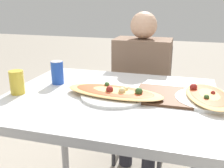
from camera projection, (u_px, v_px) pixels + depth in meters
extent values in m
cube|color=silver|center=(110.00, 99.00, 1.26)|extent=(1.01, 0.84, 0.04)
cylinder|color=#99999E|center=(63.00, 125.00, 1.83)|extent=(0.05, 0.05, 0.72)
cylinder|color=#99999E|center=(197.00, 144.00, 1.60)|extent=(0.05, 0.05, 0.72)
cube|color=black|center=(141.00, 106.00, 1.97)|extent=(0.40, 0.40, 0.04)
cube|color=black|center=(146.00, 71.00, 2.07)|extent=(0.38, 0.03, 0.41)
cylinder|color=#38383D|center=(160.00, 148.00, 1.84)|extent=(0.03, 0.03, 0.42)
cylinder|color=#38383D|center=(114.00, 141.00, 1.93)|extent=(0.03, 0.03, 0.42)
cylinder|color=#38383D|center=(165.00, 126.00, 2.15)|extent=(0.03, 0.03, 0.42)
cylinder|color=#38383D|center=(124.00, 121.00, 2.24)|extent=(0.03, 0.03, 0.42)
cylinder|color=#2D2D38|center=(149.00, 141.00, 1.90)|extent=(0.10, 0.10, 0.46)
cylinder|color=#2D2D38|center=(126.00, 137.00, 1.94)|extent=(0.10, 0.10, 0.46)
cube|color=brown|center=(142.00, 73.00, 1.86)|extent=(0.39, 0.23, 0.49)
sphere|color=tan|center=(144.00, 25.00, 1.75)|extent=(0.18, 0.18, 0.18)
cylinder|color=white|center=(114.00, 95.00, 1.24)|extent=(0.31, 0.31, 0.01)
ellipsoid|color=#E0AD66|center=(114.00, 92.00, 1.24)|extent=(0.49, 0.24, 0.02)
ellipsoid|color=#C14C28|center=(114.00, 91.00, 1.23)|extent=(0.40, 0.19, 0.01)
sphere|color=#335928|center=(139.00, 92.00, 1.19)|extent=(0.04, 0.04, 0.04)
sphere|color=#335928|center=(107.00, 84.00, 1.30)|extent=(0.03, 0.03, 0.03)
sphere|color=beige|center=(126.00, 89.00, 1.24)|extent=(0.02, 0.02, 0.02)
sphere|color=maroon|center=(110.00, 90.00, 1.22)|extent=(0.03, 0.03, 0.03)
sphere|color=beige|center=(122.00, 91.00, 1.20)|extent=(0.03, 0.03, 0.03)
cylinder|color=#1E47B2|center=(57.00, 73.00, 1.42)|extent=(0.07, 0.07, 0.12)
cylinder|color=silver|center=(57.00, 62.00, 1.40)|extent=(0.06, 0.06, 0.00)
cylinder|color=gold|center=(17.00, 82.00, 1.27)|extent=(0.07, 0.07, 0.11)
cube|color=brown|center=(184.00, 97.00, 1.22)|extent=(0.46, 0.27, 0.01)
cylinder|color=white|center=(208.00, 99.00, 1.19)|extent=(0.30, 0.30, 0.01)
ellipsoid|color=#E0AD66|center=(209.00, 96.00, 1.18)|extent=(0.26, 0.39, 0.02)
ellipsoid|color=#C14C28|center=(209.00, 95.00, 1.18)|extent=(0.21, 0.32, 0.01)
sphere|color=maroon|center=(213.00, 93.00, 1.19)|extent=(0.02, 0.02, 0.02)
sphere|color=#335928|center=(207.00, 97.00, 1.13)|extent=(0.02, 0.02, 0.02)
sphere|color=maroon|center=(193.00, 87.00, 1.25)|extent=(0.04, 0.04, 0.04)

